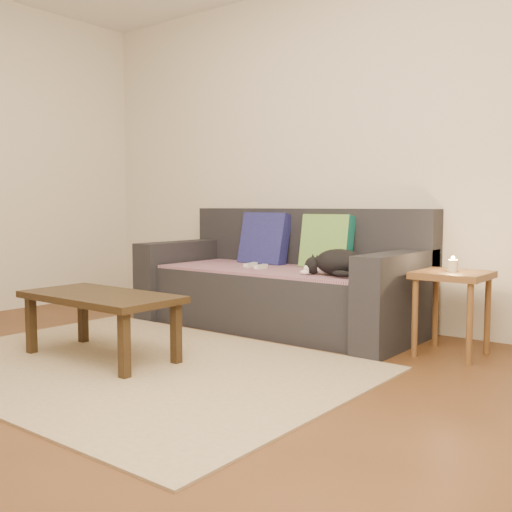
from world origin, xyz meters
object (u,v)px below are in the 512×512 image
at_px(sofa, 282,285).
at_px(cat, 337,263).
at_px(wii_remote_a, 251,265).
at_px(coffee_table, 101,302).
at_px(wii_remote_b, 261,267).
at_px(side_table, 452,286).

xyz_separation_m(sofa, cat, (0.59, -0.22, 0.21)).
bearing_deg(wii_remote_a, coffee_table, 168.29).
xyz_separation_m(wii_remote_b, coffee_table, (-0.21, -1.24, -0.12)).
distance_m(wii_remote_a, side_table, 1.49).
xyz_separation_m(cat, coffee_table, (-0.85, -1.22, -0.18)).
xyz_separation_m(wii_remote_b, side_table, (1.35, 0.11, -0.04)).
bearing_deg(wii_remote_a, wii_remote_b, -120.81).
relative_size(wii_remote_a, side_table, 0.30).
relative_size(sofa, side_table, 4.17).
height_order(sofa, coffee_table, sofa).
distance_m(cat, wii_remote_a, 0.78).
xyz_separation_m(wii_remote_a, wii_remote_b, (0.14, -0.06, 0.00)).
relative_size(sofa, wii_remote_b, 14.00).
height_order(cat, wii_remote_a, cat).
bearing_deg(cat, wii_remote_a, -164.14).
bearing_deg(coffee_table, side_table, 40.87).
relative_size(wii_remote_a, coffee_table, 0.15).
xyz_separation_m(wii_remote_a, coffee_table, (-0.07, -1.30, -0.12)).
xyz_separation_m(cat, wii_remote_a, (-0.78, 0.08, -0.07)).
height_order(sofa, cat, sofa).
bearing_deg(side_table, wii_remote_a, -178.03).
bearing_deg(coffee_table, wii_remote_a, 86.77).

